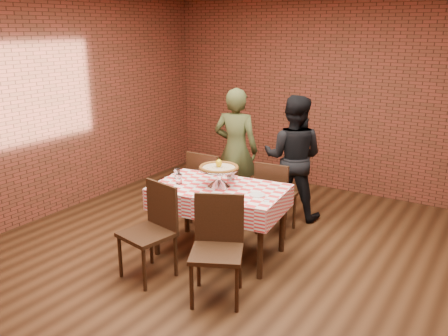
{
  "coord_description": "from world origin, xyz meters",
  "views": [
    {
      "loc": [
        2.26,
        -3.64,
        2.37
      ],
      "look_at": [
        -0.31,
        0.4,
        0.93
      ],
      "focal_mm": 37.8,
      "sensor_mm": 36.0,
      "label": 1
    }
  ],
  "objects_px": {
    "diner_olive": "(236,150)",
    "diner_black": "(293,158)",
    "pizza": "(219,168)",
    "chair_far_right": "(276,196)",
    "condiment_caddy": "(232,174)",
    "chair_near_right": "(217,251)",
    "pizza_stand": "(219,177)",
    "table": "(220,221)",
    "chair_far_left": "(212,186)",
    "chair_near_left": "(147,233)",
    "water_glass_left": "(179,179)",
    "water_glass_right": "(177,173)"
  },
  "relations": [
    {
      "from": "pizza",
      "to": "water_glass_left",
      "type": "relative_size",
      "value": 3.83
    },
    {
      "from": "water_glass_left",
      "to": "diner_black",
      "type": "distance_m",
      "value": 1.64
    },
    {
      "from": "chair_far_left",
      "to": "diner_black",
      "type": "bearing_deg",
      "value": -139.29
    },
    {
      "from": "condiment_caddy",
      "to": "diner_olive",
      "type": "distance_m",
      "value": 1.09
    },
    {
      "from": "pizza_stand",
      "to": "diner_black",
      "type": "relative_size",
      "value": 0.27
    },
    {
      "from": "chair_near_right",
      "to": "chair_far_left",
      "type": "relative_size",
      "value": 1.01
    },
    {
      "from": "pizza",
      "to": "chair_near_left",
      "type": "xyz_separation_m",
      "value": [
        -0.29,
        -0.83,
        -0.49
      ]
    },
    {
      "from": "water_glass_right",
      "to": "pizza_stand",
      "type": "bearing_deg",
      "value": 2.93
    },
    {
      "from": "chair_near_right",
      "to": "chair_far_left",
      "type": "bearing_deg",
      "value": 98.74
    },
    {
      "from": "water_glass_right",
      "to": "chair_far_right",
      "type": "bearing_deg",
      "value": 45.87
    },
    {
      "from": "diner_black",
      "to": "table",
      "type": "bearing_deg",
      "value": 68.04
    },
    {
      "from": "pizza",
      "to": "chair_far_right",
      "type": "height_order",
      "value": "pizza"
    },
    {
      "from": "chair_near_right",
      "to": "chair_far_left",
      "type": "height_order",
      "value": "chair_near_right"
    },
    {
      "from": "water_glass_left",
      "to": "chair_far_right",
      "type": "bearing_deg",
      "value": 55.36
    },
    {
      "from": "table",
      "to": "pizza",
      "type": "height_order",
      "value": "pizza"
    },
    {
      "from": "diner_olive",
      "to": "chair_far_right",
      "type": "bearing_deg",
      "value": 141.66
    },
    {
      "from": "diner_olive",
      "to": "diner_black",
      "type": "distance_m",
      "value": 0.77
    },
    {
      "from": "condiment_caddy",
      "to": "diner_olive",
      "type": "relative_size",
      "value": 0.08
    },
    {
      "from": "table",
      "to": "chair_near_right",
      "type": "distance_m",
      "value": 0.91
    },
    {
      "from": "chair_far_left",
      "to": "table",
      "type": "bearing_deg",
      "value": 128.17
    },
    {
      "from": "diner_olive",
      "to": "chair_near_left",
      "type": "bearing_deg",
      "value": 84.01
    },
    {
      "from": "diner_olive",
      "to": "diner_black",
      "type": "bearing_deg",
      "value": 178.42
    },
    {
      "from": "condiment_caddy",
      "to": "chair_near_left",
      "type": "distance_m",
      "value": 1.18
    },
    {
      "from": "water_glass_left",
      "to": "chair_far_left",
      "type": "xyz_separation_m",
      "value": [
        -0.13,
        0.82,
        -0.35
      ]
    },
    {
      "from": "table",
      "to": "chair_far_left",
      "type": "bearing_deg",
      "value": 129.38
    },
    {
      "from": "table",
      "to": "water_glass_left",
      "type": "xyz_separation_m",
      "value": [
        -0.42,
        -0.15,
        0.44
      ]
    },
    {
      "from": "diner_black",
      "to": "chair_near_right",
      "type": "bearing_deg",
      "value": 83.82
    },
    {
      "from": "pizza_stand",
      "to": "diner_black",
      "type": "distance_m",
      "value": 1.37
    },
    {
      "from": "condiment_caddy",
      "to": "chair_near_right",
      "type": "height_order",
      "value": "chair_near_right"
    },
    {
      "from": "pizza_stand",
      "to": "diner_olive",
      "type": "height_order",
      "value": "diner_olive"
    },
    {
      "from": "chair_far_right",
      "to": "diner_black",
      "type": "distance_m",
      "value": 0.63
    },
    {
      "from": "chair_near_left",
      "to": "chair_near_right",
      "type": "xyz_separation_m",
      "value": [
        0.78,
        0.03,
        0.01
      ]
    },
    {
      "from": "water_glass_left",
      "to": "diner_olive",
      "type": "height_order",
      "value": "diner_olive"
    },
    {
      "from": "diner_olive",
      "to": "water_glass_left",
      "type": "bearing_deg",
      "value": 82.59
    },
    {
      "from": "pizza_stand",
      "to": "water_glass_left",
      "type": "height_order",
      "value": "pizza_stand"
    },
    {
      "from": "water_glass_right",
      "to": "chair_far_left",
      "type": "relative_size",
      "value": 0.12
    },
    {
      "from": "water_glass_right",
      "to": "diner_black",
      "type": "bearing_deg",
      "value": 60.64
    },
    {
      "from": "water_glass_right",
      "to": "chair_near_right",
      "type": "height_order",
      "value": "chair_near_right"
    },
    {
      "from": "chair_near_left",
      "to": "diner_olive",
      "type": "height_order",
      "value": "diner_olive"
    },
    {
      "from": "chair_far_right",
      "to": "pizza_stand",
      "type": "bearing_deg",
      "value": 65.72
    },
    {
      "from": "diner_black",
      "to": "pizza_stand",
      "type": "bearing_deg",
      "value": 66.95
    },
    {
      "from": "table",
      "to": "water_glass_left",
      "type": "relative_size",
      "value": 12.52
    },
    {
      "from": "table",
      "to": "diner_olive",
      "type": "xyz_separation_m",
      "value": [
        -0.54,
        1.22,
        0.44
      ]
    },
    {
      "from": "pizza_stand",
      "to": "pizza",
      "type": "xyz_separation_m",
      "value": [
        0.0,
        0.0,
        0.1
      ]
    },
    {
      "from": "water_glass_left",
      "to": "pizza",
      "type": "bearing_deg",
      "value": 23.28
    },
    {
      "from": "condiment_caddy",
      "to": "chair_far_left",
      "type": "distance_m",
      "value": 0.77
    },
    {
      "from": "water_glass_right",
      "to": "condiment_caddy",
      "type": "bearing_deg",
      "value": 26.74
    },
    {
      "from": "pizza",
      "to": "chair_far_right",
      "type": "relative_size",
      "value": 0.47
    },
    {
      "from": "chair_near_left",
      "to": "pizza_stand",
      "type": "bearing_deg",
      "value": 81.49
    },
    {
      "from": "pizza_stand",
      "to": "chair_near_left",
      "type": "height_order",
      "value": "pizza_stand"
    }
  ]
}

